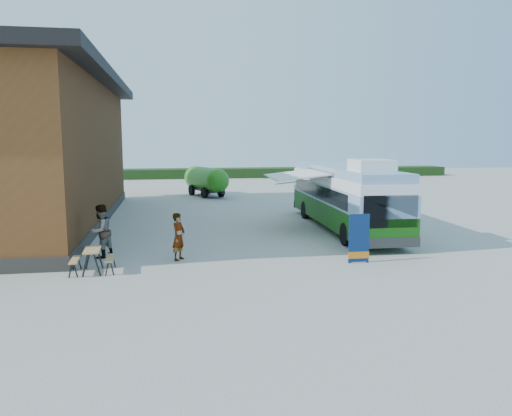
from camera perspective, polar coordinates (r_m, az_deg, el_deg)
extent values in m
plane|color=#BCB7AD|center=(17.38, 1.07, -6.30)|extent=(100.00, 100.00, 0.00)
cube|color=brown|center=(27.56, -25.27, 5.59)|extent=(8.00, 20.00, 7.00)
cube|color=black|center=(27.71, -25.75, 13.35)|extent=(9.60, 21.20, 0.50)
cube|color=#332D28|center=(27.84, -24.88, -1.10)|extent=(8.10, 20.10, 0.50)
cube|color=#264419|center=(55.80, 1.88, 4.09)|extent=(40.00, 3.00, 1.00)
cube|color=#1E6611|center=(24.11, 9.91, -0.36)|extent=(2.66, 11.23, 1.02)
cube|color=#82A4CB|center=(23.99, 9.96, 1.83)|extent=(2.66, 11.23, 0.84)
cube|color=black|center=(24.11, 7.01, 1.92)|extent=(0.32, 9.30, 0.65)
cube|color=black|center=(24.81, 12.17, 1.97)|extent=(0.32, 9.30, 0.65)
cube|color=white|center=(23.94, 9.99, 3.33)|extent=(2.66, 11.23, 0.42)
cube|color=#82A4CB|center=(23.91, 10.02, 4.27)|extent=(2.52, 11.04, 0.37)
cube|color=white|center=(20.56, 13.08, 4.77)|extent=(1.54, 1.72, 0.47)
cube|color=black|center=(18.85, 15.11, -0.41)|extent=(2.09, 0.12, 1.21)
cube|color=#2D2D2D|center=(19.09, 14.93, -3.84)|extent=(2.38, 0.27, 0.37)
cube|color=#2D2D2D|center=(29.39, 6.62, 0.46)|extent=(2.38, 0.27, 0.37)
cylinder|color=black|center=(20.36, 10.28, -2.96)|extent=(0.31, 0.94, 0.93)
cylinder|color=black|center=(21.10, 15.67, -2.75)|extent=(0.31, 0.94, 0.93)
cylinder|color=black|center=(26.98, 5.67, -0.20)|extent=(0.31, 0.94, 0.93)
cylinder|color=black|center=(27.55, 9.89, -0.11)|extent=(0.31, 0.94, 0.93)
cube|color=white|center=(23.31, 4.55, 3.51)|extent=(2.51, 3.92, 0.30)
cube|color=#A5A8AD|center=(23.59, 7.42, 3.95)|extent=(0.28, 4.15, 0.15)
cylinder|color=#A5A8AD|center=(21.74, 5.47, 2.91)|extent=(2.50, 0.13, 0.31)
cylinder|color=#A5A8AD|center=(24.91, 3.74, 3.57)|extent=(2.50, 0.13, 0.31)
cube|color=navy|center=(17.58, 11.69, -3.44)|extent=(0.73, 0.05, 1.71)
cube|color=orange|center=(17.70, 11.64, -5.29)|extent=(0.75, 0.06, 0.24)
cube|color=#A5A8AD|center=(17.76, 11.61, -6.07)|extent=(0.52, 0.20, 0.05)
cylinder|color=#A5A8AD|center=(17.59, 11.67, -3.43)|extent=(0.02, 0.02, 1.71)
cube|color=tan|center=(16.85, -18.22, -4.57)|extent=(0.56, 1.21, 0.04)
cube|color=tan|center=(16.97, -20.02, -5.59)|extent=(0.31, 1.20, 0.04)
cube|color=tan|center=(16.87, -16.33, -5.51)|extent=(0.31, 1.20, 0.04)
cube|color=black|center=(16.47, -18.94, -6.23)|extent=(0.05, 0.05, 0.73)
cube|color=black|center=(16.43, -17.70, -6.20)|extent=(0.05, 0.05, 0.73)
cube|color=black|center=(17.43, -18.60, -5.44)|extent=(0.05, 0.05, 0.73)
cube|color=black|center=(17.39, -17.43, -5.42)|extent=(0.05, 0.05, 0.73)
imported|color=#999999|center=(17.83, -8.84, -3.25)|extent=(0.66, 0.73, 1.68)
imported|color=#999999|center=(18.83, -17.33, -2.54)|extent=(1.15, 1.19, 1.93)
cylinder|color=#257715|center=(37.34, -5.75, 3.34)|extent=(2.97, 4.18, 1.72)
sphere|color=#257715|center=(35.62, -4.45, 3.13)|extent=(1.72, 1.72, 1.72)
sphere|color=#257715|center=(39.07, -6.93, 3.53)|extent=(1.72, 1.72, 1.72)
cube|color=black|center=(37.41, -5.73, 2.17)|extent=(2.51, 4.16, 0.19)
cube|color=black|center=(35.18, -4.03, 1.75)|extent=(0.52, 1.11, 0.10)
cylinder|color=black|center=(36.11, -5.93, 1.73)|extent=(0.50, 0.80, 0.76)
cylinder|color=black|center=(36.68, -4.03, 1.85)|extent=(0.50, 0.80, 0.76)
cylinder|color=black|center=(38.19, -7.37, 2.05)|extent=(0.50, 0.80, 0.76)
cylinder|color=black|center=(38.74, -5.55, 2.16)|extent=(0.50, 0.80, 0.76)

